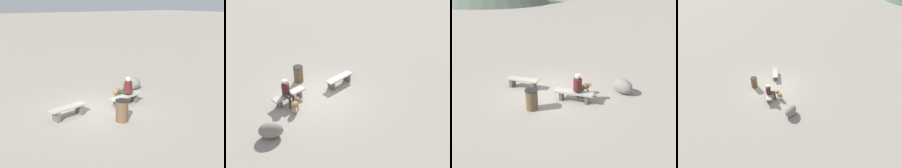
{
  "view_description": "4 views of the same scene",
  "coord_description": "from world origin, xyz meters",
  "views": [
    {
      "loc": [
        -5.74,
        -9.81,
        4.32
      ],
      "look_at": [
        1.47,
        1.07,
        0.59
      ],
      "focal_mm": 46.51,
      "sensor_mm": 36.0,
      "label": 1
    },
    {
      "loc": [
        5.21,
        9.5,
        7.54
      ],
      "look_at": [
        -1.03,
        0.22,
        0.39
      ],
      "focal_mm": 44.9,
      "sensor_mm": 36.0,
      "label": 2
    },
    {
      "loc": [
        4.88,
        -7.97,
        4.61
      ],
      "look_at": [
        0.54,
        0.24,
        0.41
      ],
      "focal_mm": 36.99,
      "sensor_mm": 36.0,
      "label": 3
    },
    {
      "loc": [
        10.84,
        1.99,
        8.49
      ],
      "look_at": [
        0.5,
        1.19,
        0.7
      ],
      "focal_mm": 28.16,
      "sensor_mm": 36.0,
      "label": 4
    }
  ],
  "objects": [
    {
      "name": "bench_right",
      "position": [
        1.28,
        -0.29,
        0.32
      ],
      "size": [
        1.65,
        0.7,
        0.44
      ],
      "rotation": [
        0.0,
        0.0,
        0.19
      ],
      "color": "#605B56",
      "rests_on": "ground"
    },
    {
      "name": "dog",
      "position": [
        1.35,
        0.48,
        0.39
      ],
      "size": [
        0.62,
        0.58,
        0.57
      ],
      "rotation": [
        0.0,
        0.0,
        3.86
      ],
      "color": "olive",
      "rests_on": "ground"
    },
    {
      "name": "bench_left",
      "position": [
        -1.39,
        -0.21,
        0.3
      ],
      "size": [
        1.55,
        0.68,
        0.45
      ],
      "rotation": [
        0.0,
        0.0,
        0.19
      ],
      "color": "#605B56",
      "rests_on": "ground"
    },
    {
      "name": "ground",
      "position": [
        0.0,
        0.0,
        -0.03
      ],
      "size": [
        210.0,
        210.0,
        0.06
      ],
      "primitive_type": "cube",
      "color": "#9E9384"
    },
    {
      "name": "boulder",
      "position": [
        2.86,
        1.42,
        0.33
      ],
      "size": [
        1.12,
        0.96,
        0.66
      ],
      "primitive_type": "ellipsoid",
      "rotation": [
        0.0,
        0.0,
        2.71
      ],
      "color": "gray",
      "rests_on": "ground"
    },
    {
      "name": "seated_person",
      "position": [
        1.41,
        -0.17,
        0.7
      ],
      "size": [
        0.4,
        0.67,
        1.22
      ],
      "rotation": [
        0.0,
        0.0,
        0.13
      ],
      "color": "#511E1E",
      "rests_on": "ground"
    },
    {
      "name": "trash_bin",
      "position": [
        0.12,
        -1.63,
        0.42
      ],
      "size": [
        0.5,
        0.5,
        0.83
      ],
      "color": "brown",
      "rests_on": "ground"
    }
  ]
}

